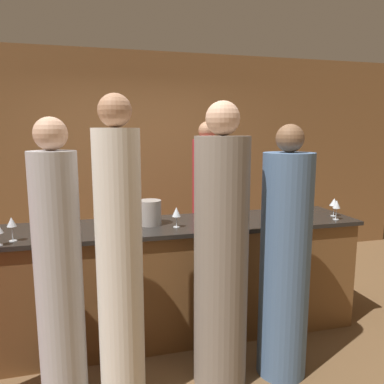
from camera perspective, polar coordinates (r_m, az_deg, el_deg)
The scene contains 16 objects.
ground_plane at distance 3.58m, azimuth -3.54°, elevation -20.57°, with size 14.00×14.00×0.00m, color brown.
back_wall at distance 5.06m, azimuth -8.07°, elevation 4.88°, with size 8.00×0.06×2.80m.
bar_counter at distance 3.36m, azimuth -3.62°, elevation -13.13°, with size 3.36×0.70×1.00m.
bartender at distance 4.15m, azimuth 2.26°, elevation -3.23°, with size 0.32×0.32×1.88m.
guest_0 at distance 2.80m, azimuth 13.96°, elevation -10.43°, with size 0.36×0.36×1.83m.
guest_2 at distance 2.61m, azimuth 4.44°, elevation -9.96°, with size 0.37×0.37×1.97m.
guest_3 at distance 2.43m, azimuth -10.95°, elevation -10.86°, with size 0.29×0.29×2.00m.
guest_4 at distance 2.50m, azimuth -19.61°, elevation -12.30°, with size 0.29×0.29×1.86m.
wine_bottle_1 at distance 3.38m, azimuth -20.91°, elevation -2.73°, with size 0.07×0.07×0.29m.
wine_bottle_2 at distance 3.66m, azimuth 13.63°, elevation -1.56°, with size 0.07×0.07×0.28m.
ice_bucket at distance 3.17m, azimuth -6.43°, elevation -3.12°, with size 0.19×0.19×0.21m.
wine_glass_1 at distance 2.96m, azimuth -25.79°, elevation -4.25°, with size 0.07×0.07×0.18m.
wine_glass_2 at distance 3.16m, azimuth 1.43°, elevation -2.77°, with size 0.08×0.08×0.16m.
wine_glass_3 at distance 3.70m, azimuth 20.85°, elevation -1.50°, with size 0.08×0.08×0.17m.
wine_glass_4 at distance 3.56m, azimuth 21.17°, elevation -1.86°, with size 0.07×0.07×0.18m.
wine_glass_5 at distance 3.06m, azimuth -2.39°, elevation -3.14°, with size 0.07×0.07×0.17m.
Camera 1 is at (-0.59, -3.05, 1.78)m, focal length 35.00 mm.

